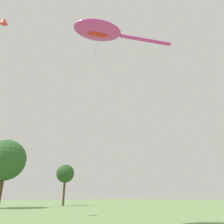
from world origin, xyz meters
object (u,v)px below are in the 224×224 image
Objects in this scene: tree_oak_right at (65,174)px; tree_oak_left at (5,160)px; small_kite_diamond_red at (4,21)px; small_kite_box_yellow at (118,72)px; big_show_kite at (100,31)px.

tree_oak_left reaches higher than tree_oak_right.
tree_oak_right is at bearing 80.94° from small_kite_diamond_red.
tree_oak_right is at bearing 3.99° from tree_oak_left.
small_kite_diamond_red reaches higher than small_kite_box_yellow.
big_show_kite is at bearing -29.41° from small_kite_diamond_red.
tree_oak_right is (7.78, 24.52, -13.33)m from small_kite_box_yellow.
small_kite_diamond_red is at bearing -141.61° from tree_oak_right.
big_show_kite is 14.79m from small_kite_box_yellow.
big_show_kite is at bearing -98.57° from tree_oak_left.
tree_oak_right is (19.08, 32.95, -8.86)m from big_show_kite.
small_kite_diamond_red is 17.24m from small_kite_box_yellow.
big_show_kite is 0.67× the size of small_kite_diamond_red.
small_kite_box_yellow is at bearing 22.70° from small_kite_diamond_red.
small_kite_diamond_red is at bearing -117.94° from tree_oak_left.
big_show_kite is 16.81m from small_kite_diamond_red.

